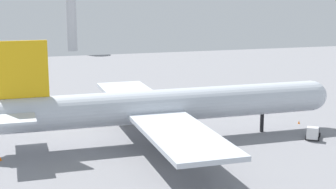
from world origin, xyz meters
TOP-DOWN VIEW (x-y plane):
  - ground_plane at (0.00, 0.00)m, footprint 251.84×251.84m
  - cargo_airplane at (-0.43, 0.00)m, footprint 62.96×57.01m
  - maintenance_van at (24.94, -7.07)m, footprint 4.36×4.86m
  - safety_cone_nose at (28.33, 3.08)m, footprint 0.45×0.45m
  - safety_cone_tail at (-28.33, -2.93)m, footprint 0.42×0.42m
  - control_tower at (0.70, 143.78)m, footprint 8.51×8.51m

SIDE VIEW (x-z plane):
  - ground_plane at x=0.00m, z-range 0.00..0.00m
  - safety_cone_tail at x=-28.33m, z-range 0.00..0.60m
  - safety_cone_nose at x=28.33m, z-range 0.00..0.65m
  - maintenance_van at x=24.94m, z-range -0.13..2.33m
  - cargo_airplane at x=-0.43m, z-range -2.97..15.38m
  - control_tower at x=0.70m, z-range 3.93..36.38m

